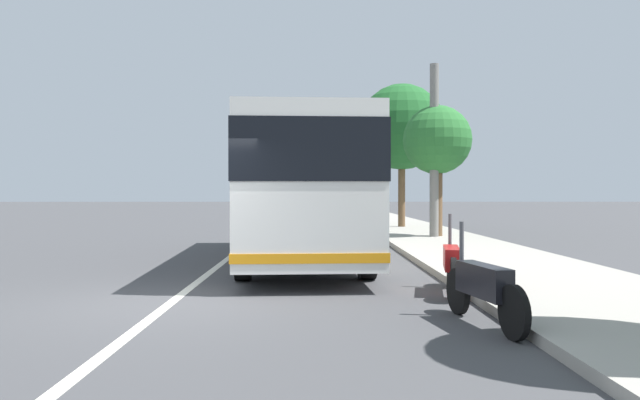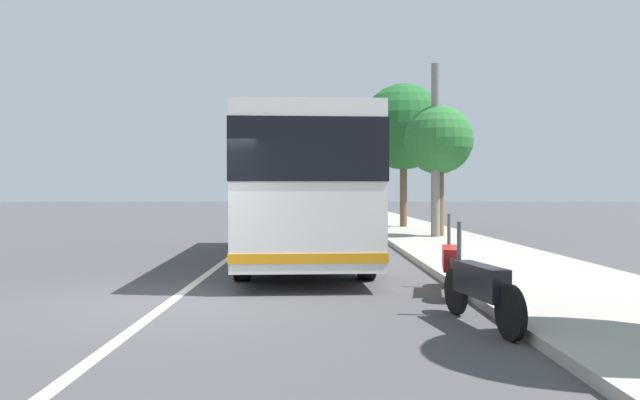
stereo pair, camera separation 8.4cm
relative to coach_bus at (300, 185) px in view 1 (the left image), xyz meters
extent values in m
plane|color=#424244|center=(-5.72, 1.81, -1.85)|extent=(220.00, 220.00, 0.00)
cube|color=#9E998E|center=(4.28, -4.51, -1.78)|extent=(110.00, 3.60, 0.14)
cube|color=silver|center=(4.28, 1.81, -1.84)|extent=(110.00, 0.16, 0.01)
cube|color=silver|center=(0.00, 0.00, -0.09)|extent=(10.49, 3.08, 2.81)
cube|color=black|center=(0.00, 0.00, 0.50)|extent=(10.54, 3.12, 1.03)
cube|color=orange|center=(0.00, 0.00, -1.25)|extent=(10.53, 3.11, 0.16)
cylinder|color=black|center=(3.25, 1.34, -1.35)|extent=(1.01, 0.35, 1.00)
cylinder|color=black|center=(3.38, -0.99, -1.35)|extent=(1.01, 0.35, 1.00)
cylinder|color=black|center=(-3.38, 0.99, -1.35)|extent=(1.01, 0.35, 1.00)
cylinder|color=black|center=(-3.25, -1.34, -1.35)|extent=(1.01, 0.35, 1.00)
cylinder|color=black|center=(-6.66, -2.28, -1.54)|extent=(0.63, 0.19, 0.62)
cylinder|color=black|center=(-8.17, -2.55, -1.54)|extent=(0.63, 0.19, 0.62)
cube|color=black|center=(-7.41, -2.41, -1.29)|extent=(1.17, 0.44, 0.39)
cylinder|color=#4C4C51|center=(-6.77, -2.30, -0.94)|extent=(0.06, 0.06, 0.70)
cylinder|color=black|center=(-4.20, -2.72, -1.52)|extent=(0.67, 0.20, 0.66)
cylinder|color=black|center=(-5.62, -2.46, -1.52)|extent=(0.67, 0.20, 0.66)
cube|color=red|center=(-4.91, -2.59, -1.27)|extent=(1.11, 0.43, 0.35)
cylinder|color=#4C4C51|center=(-4.30, -2.70, -0.92)|extent=(0.06, 0.06, 0.70)
cube|color=silver|center=(17.97, -0.37, -1.25)|extent=(4.45, 2.18, 0.83)
cube|color=black|center=(17.91, -0.38, -0.57)|extent=(2.25, 1.86, 0.53)
cylinder|color=black|center=(19.33, 0.58, -1.53)|extent=(0.65, 0.27, 0.64)
cylinder|color=black|center=(19.46, -1.11, -1.53)|extent=(0.65, 0.27, 0.64)
cylinder|color=black|center=(16.48, 0.36, -1.53)|extent=(0.65, 0.27, 0.64)
cylinder|color=black|center=(16.61, -1.33, -1.53)|extent=(0.65, 0.27, 0.64)
cube|color=silver|center=(34.91, 3.89, -1.30)|extent=(4.05, 2.09, 0.73)
cube|color=black|center=(34.91, 3.89, -0.67)|extent=(2.23, 1.81, 0.54)
cylinder|color=black|center=(33.67, 2.98, -1.53)|extent=(0.65, 0.27, 0.64)
cylinder|color=black|center=(33.55, 4.62, -1.53)|extent=(0.65, 0.27, 0.64)
cylinder|color=black|center=(36.26, 3.17, -1.53)|extent=(0.65, 0.27, 0.64)
cylinder|color=black|center=(36.14, 4.81, -1.53)|extent=(0.65, 0.27, 0.64)
cube|color=#2D7238|center=(30.91, -0.56, -1.26)|extent=(4.09, 2.10, 0.82)
cube|color=black|center=(30.86, -0.56, -0.60)|extent=(2.04, 1.82, 0.50)
cylinder|color=black|center=(32.15, 0.37, -1.53)|extent=(0.65, 0.26, 0.64)
cylinder|color=black|center=(32.27, -1.30, -1.53)|extent=(0.65, 0.26, 0.64)
cylinder|color=black|center=(29.54, 0.18, -1.53)|extent=(0.65, 0.26, 0.64)
cylinder|color=black|center=(29.66, -1.48, -1.53)|extent=(0.65, 0.26, 0.64)
cylinder|color=brown|center=(6.68, -4.70, -0.45)|extent=(0.38, 0.38, 2.80)
sphere|color=#286B2D|center=(6.68, -4.70, 1.67)|extent=(2.41, 2.41, 2.41)
cylinder|color=brown|center=(12.75, -4.33, -0.11)|extent=(0.32, 0.32, 3.47)
sphere|color=#1E5B26|center=(12.75, -4.33, 2.78)|extent=(3.85, 3.85, 3.85)
cylinder|color=slate|center=(6.35, -4.53, 1.21)|extent=(0.31, 0.31, 6.11)
camera|label=1|loc=(-14.98, -0.30, -0.21)|focal=34.72mm
camera|label=2|loc=(-14.98, -0.39, -0.21)|focal=34.72mm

